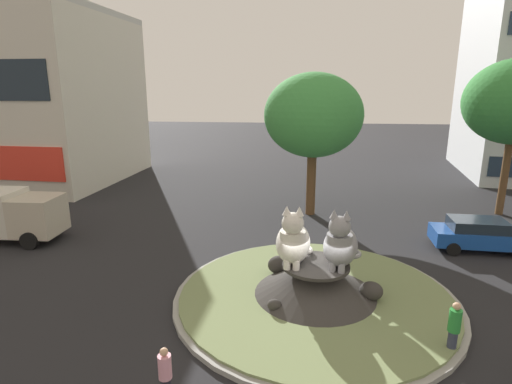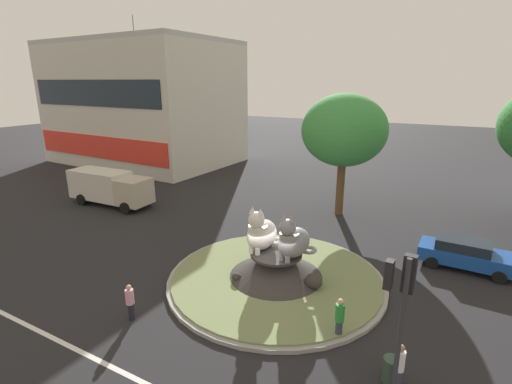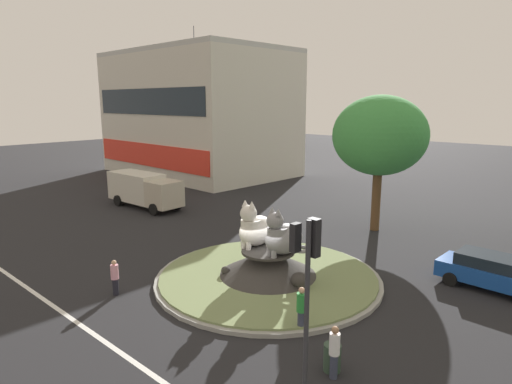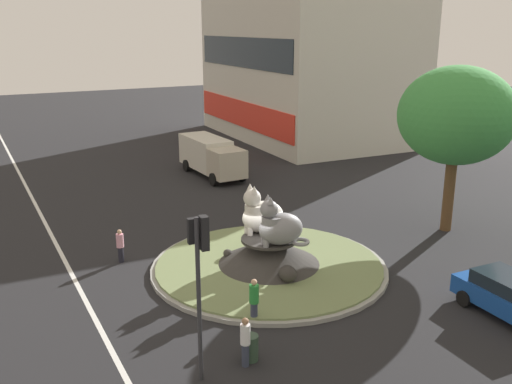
{
  "view_description": "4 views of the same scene",
  "coord_description": "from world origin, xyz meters",
  "px_view_note": "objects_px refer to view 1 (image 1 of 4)",
  "views": [
    {
      "loc": [
        -0.62,
        -14.47,
        8.0
      ],
      "look_at": [
        -2.62,
        2.88,
        3.5
      ],
      "focal_mm": 28.72,
      "sensor_mm": 36.0,
      "label": 1
    },
    {
      "loc": [
        7.12,
        -15.31,
        9.67
      ],
      "look_at": [
        -2.67,
        2.85,
        3.52
      ],
      "focal_mm": 26.27,
      "sensor_mm": 36.0,
      "label": 2
    },
    {
      "loc": [
        12.71,
        -15.12,
        8.45
      ],
      "look_at": [
        -3.09,
        2.6,
        3.49
      ],
      "focal_mm": 30.53,
      "sensor_mm": 36.0,
      "label": 3
    },
    {
      "loc": [
        21.12,
        -11.85,
        10.76
      ],
      "look_at": [
        -3.32,
        1.09,
        2.68
      ],
      "focal_mm": 39.96,
      "sensor_mm": 36.0,
      "label": 4
    }
  ],
  "objects_px": {
    "second_tree_near_tower": "(313,116)",
    "pedestrian_green_shirt": "(454,328)",
    "sedan_on_far_lane": "(480,234)",
    "cat_statue_white": "(293,241)",
    "cat_statue_grey": "(340,244)",
    "pedestrian_pink_shirt": "(165,374)"
  },
  "relations": [
    {
      "from": "second_tree_near_tower",
      "to": "pedestrian_pink_shirt",
      "type": "height_order",
      "value": "second_tree_near_tower"
    },
    {
      "from": "cat_statue_grey",
      "to": "pedestrian_green_shirt",
      "type": "distance_m",
      "value": 4.54
    },
    {
      "from": "second_tree_near_tower",
      "to": "pedestrian_green_shirt",
      "type": "xyz_separation_m",
      "value": [
        4.11,
        -14.04,
        -5.33
      ]
    },
    {
      "from": "cat_statue_white",
      "to": "pedestrian_pink_shirt",
      "type": "height_order",
      "value": "cat_statue_white"
    },
    {
      "from": "cat_statue_grey",
      "to": "sedan_on_far_lane",
      "type": "relative_size",
      "value": 0.49
    },
    {
      "from": "cat_statue_grey",
      "to": "sedan_on_far_lane",
      "type": "distance_m",
      "value": 9.69
    },
    {
      "from": "second_tree_near_tower",
      "to": "pedestrian_green_shirt",
      "type": "distance_m",
      "value": 15.57
    },
    {
      "from": "cat_statue_grey",
      "to": "sedan_on_far_lane",
      "type": "xyz_separation_m",
      "value": [
        7.46,
        6.0,
        -1.49
      ]
    },
    {
      "from": "cat_statue_grey",
      "to": "second_tree_near_tower",
      "type": "height_order",
      "value": "second_tree_near_tower"
    },
    {
      "from": "pedestrian_green_shirt",
      "to": "sedan_on_far_lane",
      "type": "relative_size",
      "value": 0.38
    },
    {
      "from": "pedestrian_pink_shirt",
      "to": "sedan_on_far_lane",
      "type": "height_order",
      "value": "pedestrian_pink_shirt"
    },
    {
      "from": "cat_statue_grey",
      "to": "second_tree_near_tower",
      "type": "relative_size",
      "value": 0.26
    },
    {
      "from": "cat_statue_white",
      "to": "sedan_on_far_lane",
      "type": "xyz_separation_m",
      "value": [
        9.21,
        5.94,
        -1.52
      ]
    },
    {
      "from": "second_tree_near_tower",
      "to": "pedestrian_green_shirt",
      "type": "bearing_deg",
      "value": -73.69
    },
    {
      "from": "cat_statue_grey",
      "to": "pedestrian_green_shirt",
      "type": "xyz_separation_m",
      "value": [
        3.21,
        -2.9,
        -1.39
      ]
    },
    {
      "from": "second_tree_near_tower",
      "to": "pedestrian_pink_shirt",
      "type": "bearing_deg",
      "value": -103.06
    },
    {
      "from": "second_tree_near_tower",
      "to": "pedestrian_pink_shirt",
      "type": "distance_m",
      "value": 18.21
    },
    {
      "from": "cat_statue_white",
      "to": "cat_statue_grey",
      "type": "xyz_separation_m",
      "value": [
        1.75,
        -0.07,
        -0.03
      ]
    },
    {
      "from": "pedestrian_green_shirt",
      "to": "sedan_on_far_lane",
      "type": "xyz_separation_m",
      "value": [
        4.25,
        8.9,
        -0.1
      ]
    },
    {
      "from": "pedestrian_green_shirt",
      "to": "pedestrian_pink_shirt",
      "type": "relative_size",
      "value": 1.1
    },
    {
      "from": "cat_statue_white",
      "to": "pedestrian_pink_shirt",
      "type": "bearing_deg",
      "value": -25.92
    },
    {
      "from": "cat_statue_grey",
      "to": "cat_statue_white",
      "type": "bearing_deg",
      "value": -79.47
    }
  ]
}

